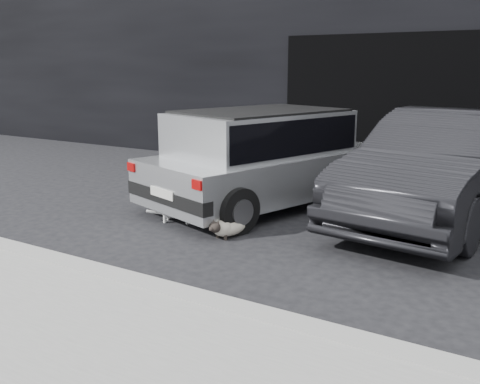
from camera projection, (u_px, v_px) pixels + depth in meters
The scene contains 9 objects.
ground at pixel (223, 214), 7.42m from camera, with size 80.00×80.00×0.00m, color black.
building_facade at pixel (416, 43), 11.33m from camera, with size 34.00×4.00×5.00m, color black.
garage_opening at pixel (385, 105), 9.94m from camera, with size 4.00×0.10×2.60m, color black.
curb at pixel (158, 291), 4.74m from camera, with size 18.00×0.25×0.12m, color gray.
sidewalk at pixel (47, 351), 3.74m from camera, with size 18.00×2.20×0.11m, color gray.
silver_hatchback at pixel (265, 153), 7.81m from camera, with size 2.77×4.14×1.40m.
second_car at pixel (444, 167), 7.00m from camera, with size 1.53×4.39×1.45m, color black.
cat_siamese at pixel (228, 227), 6.41m from camera, with size 0.35×0.76×0.26m.
cat_white at pixel (180, 209), 7.01m from camera, with size 0.72×0.42×0.36m.
Camera 1 is at (3.92, -5.99, 2.00)m, focal length 40.00 mm.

